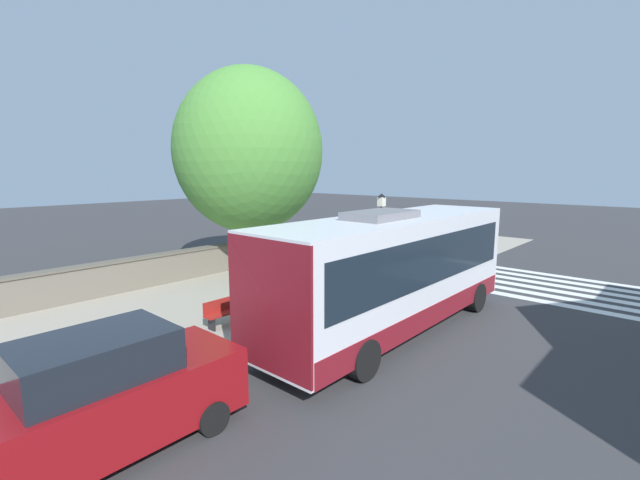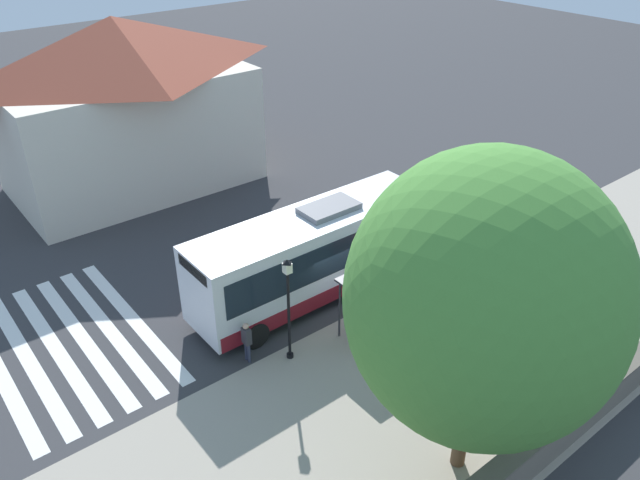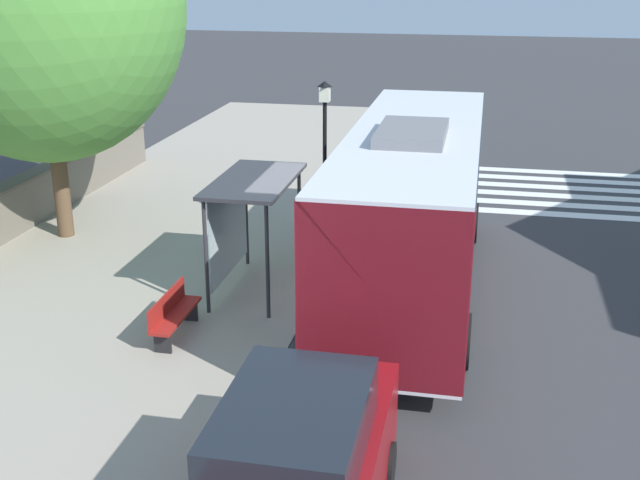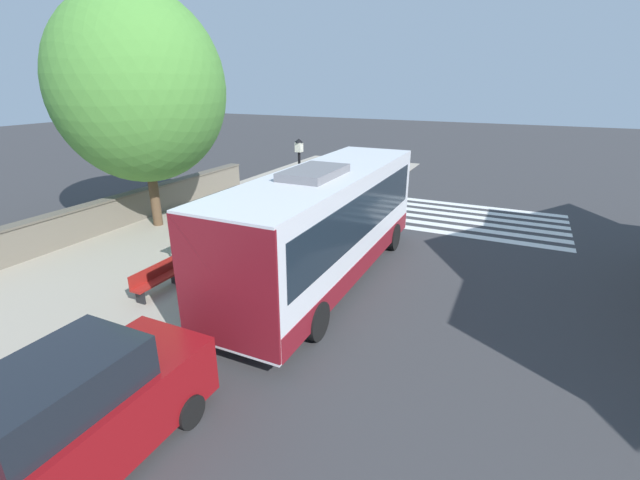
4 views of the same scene
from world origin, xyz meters
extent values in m
plane|color=#353538|center=(0.00, 0.00, 0.00)|extent=(120.00, 120.00, 0.00)
cube|color=#9E9384|center=(-4.50, 0.00, 0.01)|extent=(9.00, 44.00, 0.02)
cube|color=silver|center=(5.00, 6.56, 0.00)|extent=(9.00, 0.50, 0.01)
cube|color=silver|center=(5.00, 7.51, 0.00)|extent=(9.00, 0.50, 0.01)
cube|color=silver|center=(5.00, 8.46, 0.00)|extent=(9.00, 0.50, 0.01)
cube|color=silver|center=(5.00, 9.41, 0.00)|extent=(9.00, 0.50, 0.01)
cube|color=silver|center=(5.00, 10.36, 0.00)|extent=(9.00, 0.50, 0.01)
cube|color=silver|center=(5.00, 11.31, 0.00)|extent=(9.00, 0.50, 0.01)
cube|color=#6B6356|center=(-8.55, 0.00, 0.63)|extent=(0.50, 20.00, 1.26)
cube|color=#5B5449|center=(-8.55, 0.00, 1.30)|extent=(0.60, 20.00, 0.08)
cube|color=silver|center=(1.93, 0.24, 1.99)|extent=(2.58, 10.14, 3.08)
cube|color=black|center=(1.93, 0.24, 2.39)|extent=(2.62, 9.33, 1.35)
cube|color=maroon|center=(1.93, 0.24, 0.76)|extent=(2.62, 9.93, 0.62)
cube|color=maroon|center=(1.93, -4.80, 1.99)|extent=(2.62, 0.06, 2.96)
cube|color=black|center=(1.93, 5.26, 3.22)|extent=(1.93, 0.08, 0.43)
cube|color=slate|center=(1.93, -0.53, 3.64)|extent=(1.29, 2.23, 0.22)
cylinder|color=black|center=(0.73, 3.78, 0.50)|extent=(0.30, 1.00, 1.00)
cylinder|color=black|center=(3.14, 3.78, 0.50)|extent=(0.30, 1.00, 1.00)
cylinder|color=black|center=(0.73, -2.91, 0.50)|extent=(0.30, 1.00, 1.00)
cylinder|color=black|center=(3.14, -2.91, 0.50)|extent=(0.30, 1.00, 1.00)
cylinder|color=#2D2D33|center=(-0.69, -1.66, 1.20)|extent=(0.08, 0.08, 2.41)
cylinder|color=#2D2D33|center=(-0.69, 1.12, 1.20)|extent=(0.08, 0.08, 2.41)
cylinder|color=#2D2D33|center=(-1.94, -1.66, 1.20)|extent=(0.08, 0.08, 2.41)
cylinder|color=#2D2D33|center=(-1.94, 1.12, 1.20)|extent=(0.08, 0.08, 2.41)
cube|color=#2D2D33|center=(-1.31, -0.27, 2.45)|extent=(1.56, 3.08, 0.08)
cube|color=silver|center=(-1.92, -0.27, 1.32)|extent=(0.03, 2.50, 1.92)
cylinder|color=#2D3347|center=(0.18, 4.42, 0.38)|extent=(0.12, 0.12, 0.76)
cylinder|color=#2D3347|center=(0.34, 4.42, 0.38)|extent=(0.12, 0.12, 0.76)
cube|color=#333338|center=(0.26, 4.42, 1.07)|extent=(0.34, 0.22, 0.62)
sphere|color=tan|center=(0.26, 4.42, 1.49)|extent=(0.21, 0.21, 0.21)
cube|color=maroon|center=(-2.18, -2.80, 0.45)|extent=(0.40, 1.75, 0.06)
cube|color=maroon|center=(-2.35, -2.80, 0.68)|extent=(0.04, 1.75, 0.40)
cube|color=black|center=(-2.18, -3.50, 0.23)|extent=(0.32, 0.06, 0.45)
cube|color=black|center=(-2.18, -2.10, 0.23)|extent=(0.32, 0.06, 0.45)
cylinder|color=black|center=(-0.52, 3.19, 0.08)|extent=(0.24, 0.24, 0.16)
cylinder|color=black|center=(-0.52, 3.19, 1.76)|extent=(0.10, 0.10, 3.53)
cube|color=silver|center=(-0.52, 3.19, 3.70)|extent=(0.24, 0.24, 0.35)
pyramid|color=black|center=(-0.52, 3.19, 3.95)|extent=(0.28, 0.28, 0.14)
cylinder|color=brown|center=(-7.11, 2.12, 1.95)|extent=(0.41, 0.41, 3.90)
ellipsoid|color=#4C8C38|center=(-7.11, 2.12, 5.76)|extent=(6.78, 6.78, 7.46)
cube|color=maroon|center=(1.39, -8.02, 0.86)|extent=(1.88, 4.67, 1.17)
cube|color=black|center=(1.39, -8.14, 1.81)|extent=(1.59, 2.43, 0.73)
cylinder|color=black|center=(0.50, -6.50, 0.32)|extent=(0.22, 0.64, 0.64)
cylinder|color=black|center=(2.27, -6.50, 0.32)|extent=(0.22, 0.64, 0.64)
camera|label=1|loc=(8.65, -10.65, 4.87)|focal=24.00mm
camera|label=2|loc=(-14.12, 12.71, 14.51)|focal=35.00mm
camera|label=3|loc=(3.25, -15.72, 6.86)|focal=45.00mm
camera|label=4|loc=(7.15, -11.15, 6.04)|focal=24.00mm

